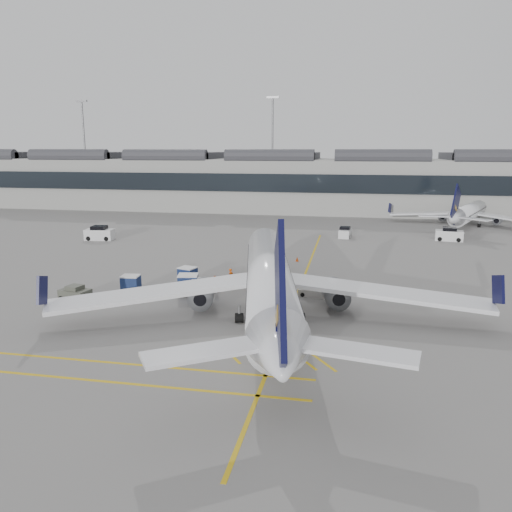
% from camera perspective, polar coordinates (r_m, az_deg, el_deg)
% --- Properties ---
extents(ground, '(220.00, 220.00, 0.00)m').
position_cam_1_polar(ground, '(42.11, -10.13, -6.38)').
color(ground, gray).
rests_on(ground, ground).
extents(terminal, '(200.00, 20.45, 12.40)m').
position_cam_1_polar(terminal, '(110.30, 3.29, 8.49)').
color(terminal, '#9E9E99').
rests_on(terminal, ground).
extents(light_masts, '(113.00, 0.60, 25.45)m').
position_cam_1_polar(light_masts, '(124.25, 3.45, 12.76)').
color(light_masts, slate).
rests_on(light_masts, ground).
extents(apron_markings, '(0.25, 60.00, 0.01)m').
position_cam_1_polar(apron_markings, '(49.22, 5.08, -3.49)').
color(apron_markings, gold).
rests_on(apron_markings, ground).
extents(airliner_main, '(33.97, 37.46, 10.06)m').
position_cam_1_polar(airliner_main, '(40.00, 1.54, -2.76)').
color(airliner_main, white).
rests_on(airliner_main, ground).
extents(airliner_far, '(25.76, 28.49, 8.02)m').
position_cam_1_polar(airliner_far, '(95.12, 23.25, 4.64)').
color(airliner_far, white).
rests_on(airliner_far, ground).
extents(belt_loader, '(4.37, 2.19, 1.73)m').
position_cam_1_polar(belt_loader, '(45.99, 7.03, -4.02)').
color(belt_loader, '#B8B5AF').
rests_on(belt_loader, ground).
extents(baggage_cart_a, '(1.75, 1.47, 1.77)m').
position_cam_1_polar(baggage_cart_a, '(45.39, -6.23, -3.64)').
color(baggage_cart_a, gray).
rests_on(baggage_cart_a, ground).
extents(baggage_cart_b, '(2.04, 1.84, 1.80)m').
position_cam_1_polar(baggage_cart_b, '(49.84, -7.82, -2.22)').
color(baggage_cart_b, gray).
rests_on(baggage_cart_b, ground).
extents(baggage_cart_c, '(2.17, 1.90, 2.01)m').
position_cam_1_polar(baggage_cart_c, '(46.18, -7.76, -3.24)').
color(baggage_cart_c, gray).
rests_on(baggage_cart_c, ground).
extents(baggage_cart_d, '(1.83, 1.56, 1.81)m').
position_cam_1_polar(baggage_cart_d, '(47.64, -14.11, -3.15)').
color(baggage_cart_d, gray).
rests_on(baggage_cart_d, ground).
extents(ramp_agent_a, '(0.66, 0.74, 1.71)m').
position_cam_1_polar(ramp_agent_a, '(49.28, -2.88, -2.41)').
color(ramp_agent_a, '#DC500B').
rests_on(ramp_agent_a, ground).
extents(ramp_agent_b, '(0.99, 0.99, 1.62)m').
position_cam_1_polar(ramp_agent_b, '(46.99, -4.75, -3.23)').
color(ramp_agent_b, '#DA530B').
rests_on(ramp_agent_b, ground).
extents(pushback_tug, '(2.82, 2.02, 1.44)m').
position_cam_1_polar(pushback_tug, '(47.08, -19.96, -4.12)').
color(pushback_tug, '#4C4E42').
rests_on(pushback_tug, ground).
extents(safety_cone_nose, '(0.40, 0.40, 0.55)m').
position_cam_1_polar(safety_cone_nose, '(59.97, 4.72, -0.35)').
color(safety_cone_nose, '#F24C0A').
rests_on(safety_cone_nose, ground).
extents(safety_cone_engine, '(0.40, 0.40, 0.56)m').
position_cam_1_polar(safety_cone_engine, '(44.35, 8.57, -4.99)').
color(safety_cone_engine, '#F24C0A').
rests_on(safety_cone_engine, ground).
extents(service_van_left, '(4.25, 2.44, 2.09)m').
position_cam_1_polar(service_van_left, '(77.28, -17.45, 2.46)').
color(service_van_left, silver).
rests_on(service_van_left, ground).
extents(service_van_mid, '(1.94, 3.34, 1.64)m').
position_cam_1_polar(service_van_mid, '(76.94, 10.13, 2.64)').
color(service_van_mid, silver).
rests_on(service_van_mid, ground).
extents(service_van_right, '(4.06, 2.42, 1.98)m').
position_cam_1_polar(service_van_right, '(78.37, 21.21, 2.28)').
color(service_van_right, silver).
rests_on(service_van_right, ground).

